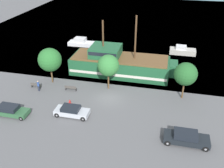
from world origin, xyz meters
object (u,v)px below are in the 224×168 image
at_px(moored_boat_dockside, 82,43).
at_px(fire_hydrant, 70,102).
at_px(parked_car_curb_mid, 72,111).
at_px(moored_boat_outer, 182,51).
at_px(bench_promenade_east, 36,85).
at_px(parked_car_curb_rear, 9,110).
at_px(parked_car_curb_front, 186,138).
at_px(bench_promenade_west, 71,88).
at_px(pedestrian_walking_near, 38,86).
at_px(pirate_ship, 119,64).

xyz_separation_m(moored_boat_dockside, fire_hydrant, (6.18, -22.88, -0.23)).
bearing_deg(parked_car_curb_mid, moored_boat_outer, 60.39).
height_order(moored_boat_dockside, parked_car_curb_mid, moored_boat_dockside).
bearing_deg(bench_promenade_east, moored_boat_dockside, 87.76).
bearing_deg(parked_car_curb_mid, moored_boat_dockside, 106.28).
bearing_deg(parked_car_curb_mid, parked_car_curb_rear, -168.34).
distance_m(parked_car_curb_front, bench_promenade_west, 18.64).
distance_m(moored_boat_dockside, parked_car_curb_rear, 26.82).
relative_size(parked_car_curb_rear, pedestrian_walking_near, 2.86).
relative_size(pirate_ship, moored_boat_dockside, 2.91).
height_order(moored_boat_dockside, parked_car_curb_rear, moored_boat_dockside).
distance_m(parked_car_curb_front, pedestrian_walking_near, 22.59).
distance_m(moored_boat_outer, parked_car_curb_front, 27.13).
relative_size(pirate_ship, bench_promenade_east, 11.43).
height_order(parked_car_curb_front, fire_hydrant, parked_car_curb_front).
bearing_deg(pirate_ship, bench_promenade_west, -128.44).
height_order(pirate_ship, fire_hydrant, pirate_ship).
distance_m(parked_car_curb_rear, pedestrian_walking_near, 6.53).
xyz_separation_m(parked_car_curb_front, bench_promenade_east, (-22.43, 7.60, -0.31)).
bearing_deg(parked_car_curb_front, fire_hydrant, 164.53).
bearing_deg(parked_car_curb_mid, parked_car_curb_front, -7.97).
xyz_separation_m(parked_car_curb_rear, bench_promenade_west, (5.47, 7.65, -0.23)).
height_order(fire_hydrant, bench_promenade_east, bench_promenade_east).
xyz_separation_m(moored_boat_dockside, bench_promenade_west, (4.85, -19.16, -0.20)).
height_order(moored_boat_outer, bench_promenade_east, moored_boat_outer).
bearing_deg(bench_promenade_east, pirate_ship, 34.43).
height_order(fire_hydrant, bench_promenade_west, bench_promenade_west).
distance_m(parked_car_curb_front, parked_car_curb_mid, 14.46).
relative_size(parked_car_curb_mid, bench_promenade_east, 2.87).
height_order(moored_boat_outer, parked_car_curb_mid, moored_boat_outer).
xyz_separation_m(bench_promenade_east, bench_promenade_west, (5.61, 0.41, 0.01)).
bearing_deg(pedestrian_walking_near, pirate_ship, 39.17).
xyz_separation_m(moored_boat_outer, pedestrian_walking_near, (-21.49, -20.29, 0.22)).
xyz_separation_m(pirate_ship, parked_car_curb_front, (10.84, -15.54, -1.05)).
xyz_separation_m(moored_boat_dockside, parked_car_curb_mid, (7.35, -25.17, 0.04)).
bearing_deg(pedestrian_walking_near, bench_promenade_west, 13.97).
bearing_deg(moored_boat_outer, pedestrian_walking_near, -136.64).
height_order(parked_car_curb_mid, fire_hydrant, parked_car_curb_mid).
bearing_deg(parked_car_curb_mid, bench_promenade_east, 145.41).
distance_m(moored_boat_dockside, bench_promenade_east, 19.59).
bearing_deg(bench_promenade_west, fire_hydrant, -70.32).
bearing_deg(pedestrian_walking_near, bench_promenade_east, 139.97).
distance_m(parked_car_curb_front, fire_hydrant, 16.08).
bearing_deg(bench_promenade_east, parked_car_curb_mid, -34.59).
bearing_deg(parked_car_curb_front, moored_boat_outer, 90.08).
bearing_deg(parked_car_curb_rear, bench_promenade_east, 91.08).
distance_m(parked_car_curb_mid, fire_hydrant, 2.58).
xyz_separation_m(fire_hydrant, bench_promenade_east, (-6.94, 3.31, 0.02)).
bearing_deg(fire_hydrant, parked_car_curb_mid, -62.83).
distance_m(fire_hydrant, pedestrian_walking_near, 6.57).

